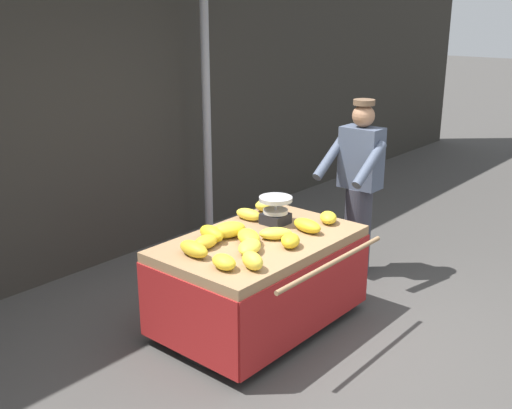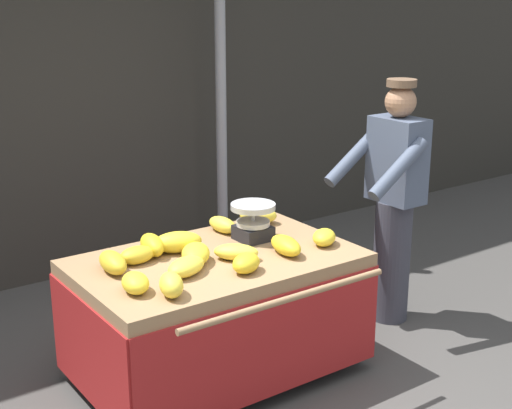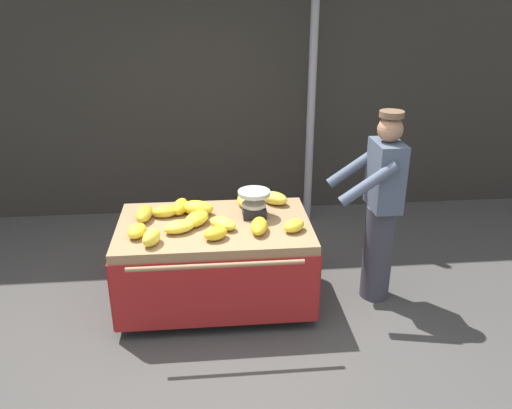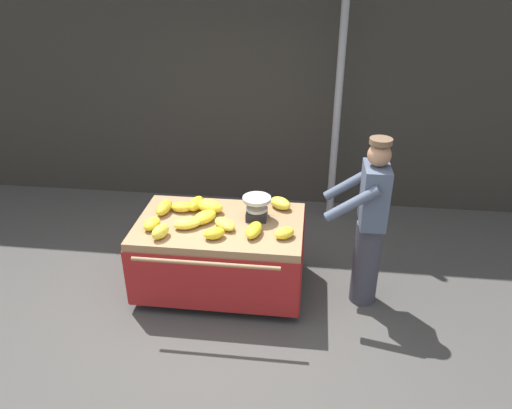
{
  "view_description": "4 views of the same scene",
  "coord_description": "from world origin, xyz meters",
  "px_view_note": "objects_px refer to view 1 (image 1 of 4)",
  "views": [
    {
      "loc": [
        -3.52,
        -2.31,
        2.51
      ],
      "look_at": [
        0.02,
        0.7,
        1.02
      ],
      "focal_mm": 43.14,
      "sensor_mm": 36.0,
      "label": 1
    },
    {
      "loc": [
        -2.17,
        -2.78,
        2.29
      ],
      "look_at": [
        0.3,
        0.69,
        1.02
      ],
      "focal_mm": 50.96,
      "sensor_mm": 36.0,
      "label": 2
    },
    {
      "loc": [
        -0.07,
        -3.45,
        2.67
      ],
      "look_at": [
        0.3,
        0.53,
        0.97
      ],
      "focal_mm": 36.98,
      "sensor_mm": 36.0,
      "label": 3
    },
    {
      "loc": [
        0.81,
        -3.51,
        3.15
      ],
      "look_at": [
        0.31,
        0.65,
        0.97
      ],
      "focal_mm": 34.54,
      "sensor_mm": 36.0,
      "label": 4
    }
  ],
  "objects_px": {
    "street_pole": "(206,95)",
    "banana_bunch_7": "(307,226)",
    "banana_bunch_2": "(276,233)",
    "banana_bunch_12": "(194,249)",
    "banana_bunch_10": "(249,214)",
    "banana_bunch_13": "(252,261)",
    "weighing_scale": "(276,210)",
    "banana_bunch_8": "(206,242)",
    "banana_bunch_4": "(250,247)",
    "banana_bunch_9": "(224,262)",
    "banana_bunch_5": "(249,237)",
    "banana_bunch_11": "(290,241)",
    "vendor_person": "(359,189)",
    "banana_bunch_3": "(228,230)",
    "banana_bunch_1": "(328,218)",
    "banana_cart": "(260,263)",
    "banana_bunch_6": "(211,234)",
    "banana_bunch_0": "(269,205)"
  },
  "relations": [
    {
      "from": "banana_bunch_1",
      "to": "banana_bunch_11",
      "type": "height_order",
      "value": "banana_bunch_11"
    },
    {
      "from": "street_pole",
      "to": "banana_bunch_7",
      "type": "bearing_deg",
      "value": -112.23
    },
    {
      "from": "banana_bunch_4",
      "to": "banana_bunch_8",
      "type": "xyz_separation_m",
      "value": [
        -0.14,
        0.32,
        0.0
      ]
    },
    {
      "from": "banana_bunch_1",
      "to": "banana_bunch_8",
      "type": "bearing_deg",
      "value": 160.1
    },
    {
      "from": "banana_bunch_3",
      "to": "banana_bunch_8",
      "type": "distance_m",
      "value": 0.28
    },
    {
      "from": "weighing_scale",
      "to": "banana_bunch_1",
      "type": "relative_size",
      "value": 1.4
    },
    {
      "from": "banana_bunch_0",
      "to": "banana_bunch_4",
      "type": "xyz_separation_m",
      "value": [
        -0.85,
        -0.51,
        -0.01
      ]
    },
    {
      "from": "banana_bunch_11",
      "to": "banana_bunch_10",
      "type": "bearing_deg",
      "value": 67.57
    },
    {
      "from": "banana_bunch_5",
      "to": "banana_bunch_7",
      "type": "height_order",
      "value": "banana_bunch_5"
    },
    {
      "from": "banana_bunch_5",
      "to": "banana_bunch_12",
      "type": "xyz_separation_m",
      "value": [
        -0.45,
        0.14,
        0.0
      ]
    },
    {
      "from": "street_pole",
      "to": "banana_bunch_8",
      "type": "bearing_deg",
      "value": -135.77
    },
    {
      "from": "banana_bunch_10",
      "to": "banana_bunch_13",
      "type": "bearing_deg",
      "value": -137.49
    },
    {
      "from": "banana_bunch_7",
      "to": "banana_bunch_13",
      "type": "bearing_deg",
      "value": -170.16
    },
    {
      "from": "banana_bunch_5",
      "to": "banana_bunch_4",
      "type": "bearing_deg",
      "value": -136.67
    },
    {
      "from": "banana_bunch_12",
      "to": "banana_bunch_9",
      "type": "bearing_deg",
      "value": -94.31
    },
    {
      "from": "vendor_person",
      "to": "banana_bunch_13",
      "type": "bearing_deg",
      "value": -170.69
    },
    {
      "from": "banana_bunch_12",
      "to": "vendor_person",
      "type": "distance_m",
      "value": 2.03
    },
    {
      "from": "banana_cart",
      "to": "banana_bunch_11",
      "type": "height_order",
      "value": "banana_bunch_11"
    },
    {
      "from": "banana_bunch_4",
      "to": "banana_bunch_13",
      "type": "bearing_deg",
      "value": -135.31
    },
    {
      "from": "banana_bunch_8",
      "to": "banana_bunch_10",
      "type": "relative_size",
      "value": 0.85
    },
    {
      "from": "banana_bunch_12",
      "to": "banana_bunch_0",
      "type": "bearing_deg",
      "value": 11.59
    },
    {
      "from": "banana_bunch_8",
      "to": "banana_bunch_10",
      "type": "xyz_separation_m",
      "value": [
        0.7,
        0.18,
        -0.0
      ]
    },
    {
      "from": "banana_bunch_6",
      "to": "vendor_person",
      "type": "height_order",
      "value": "vendor_person"
    },
    {
      "from": "street_pole",
      "to": "banana_bunch_1",
      "type": "distance_m",
      "value": 2.13
    },
    {
      "from": "weighing_scale",
      "to": "banana_bunch_11",
      "type": "bearing_deg",
      "value": -129.34
    },
    {
      "from": "banana_bunch_2",
      "to": "banana_bunch_7",
      "type": "bearing_deg",
      "value": -17.43
    },
    {
      "from": "banana_cart",
      "to": "banana_bunch_4",
      "type": "distance_m",
      "value": 0.41
    },
    {
      "from": "banana_bunch_9",
      "to": "banana_bunch_12",
      "type": "relative_size",
      "value": 0.75
    },
    {
      "from": "banana_bunch_2",
      "to": "banana_bunch_11",
      "type": "bearing_deg",
      "value": -107.95
    },
    {
      "from": "banana_bunch_7",
      "to": "vendor_person",
      "type": "height_order",
      "value": "vendor_person"
    },
    {
      "from": "banana_bunch_7",
      "to": "banana_bunch_12",
      "type": "distance_m",
      "value": 1.01
    },
    {
      "from": "banana_bunch_4",
      "to": "banana_bunch_9",
      "type": "height_order",
      "value": "banana_bunch_9"
    },
    {
      "from": "banana_bunch_2",
      "to": "banana_bunch_6",
      "type": "height_order",
      "value": "banana_bunch_6"
    },
    {
      "from": "street_pole",
      "to": "banana_bunch_7",
      "type": "height_order",
      "value": "street_pole"
    },
    {
      "from": "weighing_scale",
      "to": "banana_bunch_10",
      "type": "xyz_separation_m",
      "value": [
        -0.07,
        0.24,
        -0.07
      ]
    },
    {
      "from": "banana_bunch_8",
      "to": "banana_bunch_12",
      "type": "height_order",
      "value": "banana_bunch_12"
    },
    {
      "from": "banana_bunch_7",
      "to": "banana_bunch_11",
      "type": "xyz_separation_m",
      "value": [
        -0.36,
        -0.1,
        -0.0
      ]
    },
    {
      "from": "banana_bunch_11",
      "to": "vendor_person",
      "type": "relative_size",
      "value": 0.12
    },
    {
      "from": "banana_bunch_11",
      "to": "banana_bunch_6",
      "type": "bearing_deg",
      "value": 118.44
    },
    {
      "from": "banana_bunch_3",
      "to": "banana_bunch_4",
      "type": "relative_size",
      "value": 1.11
    },
    {
      "from": "banana_bunch_5",
      "to": "weighing_scale",
      "type": "bearing_deg",
      "value": 15.02
    },
    {
      "from": "street_pole",
      "to": "banana_bunch_4",
      "type": "xyz_separation_m",
      "value": [
        -1.42,
        -1.84,
        -0.82
      ]
    },
    {
      "from": "banana_bunch_2",
      "to": "banana_bunch_4",
      "type": "height_order",
      "value": "banana_bunch_4"
    },
    {
      "from": "banana_bunch_8",
      "to": "banana_bunch_9",
      "type": "relative_size",
      "value": 1.0
    },
    {
      "from": "street_pole",
      "to": "vendor_person",
      "type": "distance_m",
      "value": 1.91
    },
    {
      "from": "banana_bunch_1",
      "to": "banana_bunch_8",
      "type": "xyz_separation_m",
      "value": [
        -1.07,
        0.39,
        -0.0
      ]
    },
    {
      "from": "banana_bunch_1",
      "to": "banana_bunch_11",
      "type": "distance_m",
      "value": 0.65
    },
    {
      "from": "banana_bunch_0",
      "to": "banana_bunch_6",
      "type": "height_order",
      "value": "banana_bunch_6"
    },
    {
      "from": "banana_bunch_12",
      "to": "banana_bunch_13",
      "type": "xyz_separation_m",
      "value": [
        0.1,
        -0.48,
        0.0
      ]
    },
    {
      "from": "weighing_scale",
      "to": "banana_bunch_2",
      "type": "bearing_deg",
      "value": -141.11
    }
  ]
}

